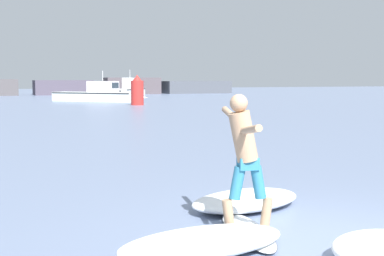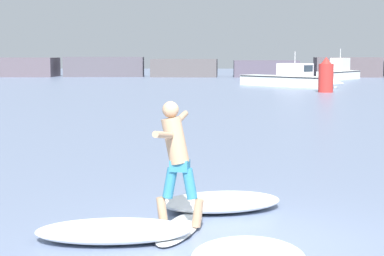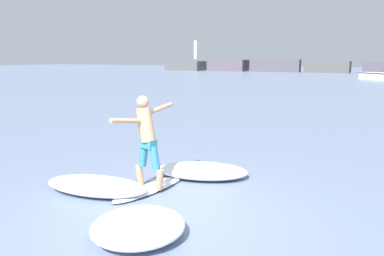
% 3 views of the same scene
% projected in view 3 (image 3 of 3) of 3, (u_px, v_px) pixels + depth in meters
% --- Properties ---
extents(ground_plane, '(200.00, 200.00, 0.00)m').
position_uv_depth(ground_plane, '(165.00, 211.00, 6.33)').
color(ground_plane, slate).
extents(rock_jetty_breakwater, '(61.21, 4.77, 5.68)m').
position_uv_depth(rock_jetty_breakwater, '(331.00, 67.00, 62.50)').
color(rock_jetty_breakwater, '#515454').
rests_on(rock_jetty_breakwater, ground).
extents(surfboard, '(0.89, 2.11, 0.20)m').
position_uv_depth(surfboard, '(151.00, 188.00, 7.33)').
color(surfboard, white).
rests_on(surfboard, ground).
extents(surfer, '(0.71, 1.64, 1.78)m').
position_uv_depth(surfer, '(146.00, 134.00, 7.14)').
color(surfer, tan).
rests_on(surfer, surfboard).
extents(wave_foam_at_tail, '(2.17, 1.54, 0.27)m').
position_uv_depth(wave_foam_at_tail, '(202.00, 171.00, 8.11)').
color(wave_foam_at_tail, white).
rests_on(wave_foam_at_tail, ground).
extents(wave_foam_at_nose, '(1.70, 1.73, 0.34)m').
position_uv_depth(wave_foam_at_nose, '(138.00, 226.00, 5.36)').
color(wave_foam_at_nose, white).
rests_on(wave_foam_at_nose, ground).
extents(wave_foam_beside, '(2.19, 1.16, 0.27)m').
position_uv_depth(wave_foam_beside, '(96.00, 186.00, 7.17)').
color(wave_foam_beside, white).
rests_on(wave_foam_beside, ground).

